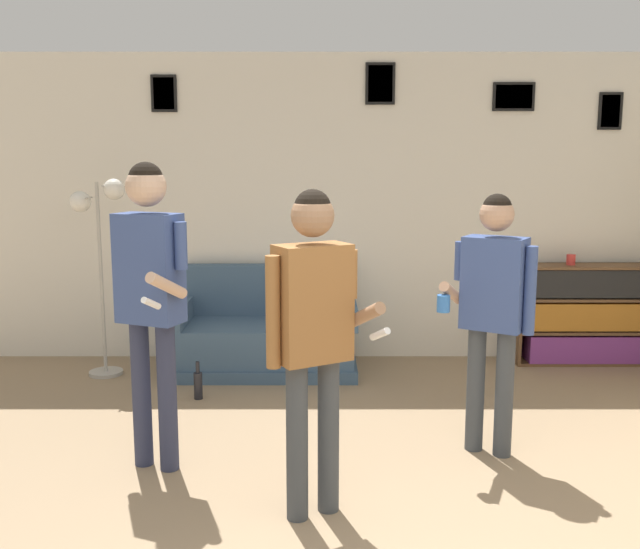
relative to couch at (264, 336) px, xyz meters
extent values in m
cube|color=silver|center=(0.73, 0.42, 1.06)|extent=(7.94, 0.06, 2.70)
cube|color=black|center=(2.14, 0.38, 2.03)|extent=(0.36, 0.02, 0.24)
cube|color=beige|center=(2.14, 0.37, 2.03)|extent=(0.32, 0.01, 0.20)
cube|color=black|center=(-0.88, 0.38, 2.06)|extent=(0.22, 0.02, 0.31)
cube|color=#B2B2BC|center=(-0.88, 0.37, 2.06)|extent=(0.18, 0.01, 0.27)
cube|color=black|center=(0.98, 0.38, 2.14)|extent=(0.26, 0.02, 0.35)
cube|color=gray|center=(0.98, 0.37, 2.14)|extent=(0.21, 0.01, 0.31)
cube|color=black|center=(2.98, 0.38, 1.91)|extent=(0.20, 0.02, 0.32)
cube|color=beige|center=(2.98, 0.37, 1.91)|extent=(0.16, 0.01, 0.27)
cube|color=#3D5670|center=(0.00, -0.05, -0.24)|extent=(1.54, 0.80, 0.10)
cube|color=#3D5670|center=(0.00, -0.05, -0.03)|extent=(1.48, 0.74, 0.32)
cube|color=#3D5670|center=(0.00, 0.28, 0.35)|extent=(1.48, 0.14, 0.45)
cube|color=#3D5670|center=(-0.71, -0.05, 0.22)|extent=(0.12, 0.74, 0.18)
cube|color=#3D5670|center=(0.71, -0.05, 0.22)|extent=(0.12, 0.74, 0.18)
cube|color=brown|center=(2.20, 0.20, 0.15)|extent=(0.02, 0.30, 0.88)
cube|color=brown|center=(2.79, 0.34, 0.15)|extent=(1.20, 0.01, 0.88)
cube|color=brown|center=(2.79, 0.20, -0.28)|extent=(1.15, 0.30, 0.02)
cube|color=brown|center=(2.79, 0.20, 0.58)|extent=(1.15, 0.30, 0.02)
cube|color=brown|center=(2.79, 0.20, 0.00)|extent=(1.15, 0.30, 0.02)
cube|color=brown|center=(2.79, 0.20, 0.30)|extent=(1.15, 0.30, 0.02)
cube|color=#7F3889|center=(2.79, 0.19, -0.15)|extent=(0.99, 0.26, 0.24)
cube|color=#B77023|center=(2.79, 0.19, 0.15)|extent=(0.99, 0.26, 0.24)
cube|color=black|center=(2.79, 0.19, 0.44)|extent=(0.99, 0.26, 0.24)
cylinder|color=#ADA89E|center=(-1.34, -0.16, -0.27)|extent=(0.28, 0.28, 0.03)
cylinder|color=#ADA89E|center=(-1.34, -0.16, 0.53)|extent=(0.03, 0.03, 1.58)
cylinder|color=#ADA89E|center=(-1.27, -0.16, 1.29)|extent=(0.02, 0.16, 0.02)
sphere|color=white|center=(-1.20, -0.16, 1.26)|extent=(0.17, 0.17, 0.17)
cylinder|color=#ADA89E|center=(-1.41, -0.16, 1.19)|extent=(0.02, 0.16, 0.02)
sphere|color=white|center=(-1.48, -0.16, 1.16)|extent=(0.17, 0.17, 0.17)
cylinder|color=#2D334C|center=(-0.58, -1.93, 0.15)|extent=(0.11, 0.11, 0.88)
cylinder|color=#2D334C|center=(-0.42, -2.00, 0.15)|extent=(0.11, 0.11, 0.88)
cube|color=#384C84|center=(-0.50, -1.96, 0.90)|extent=(0.41, 0.32, 0.62)
sphere|color=#D1A889|center=(-0.50, -1.96, 1.36)|extent=(0.23, 0.23, 0.23)
sphere|color=black|center=(-0.50, -1.96, 1.40)|extent=(0.19, 0.19, 0.19)
cylinder|color=#384C84|center=(-0.30, -2.05, 1.04)|extent=(0.07, 0.07, 0.26)
cylinder|color=#D1A889|center=(-0.36, -2.18, 0.84)|extent=(0.18, 0.32, 0.19)
cylinder|color=white|center=(-0.41, -2.32, 0.77)|extent=(0.09, 0.14, 0.09)
cylinder|color=#384C84|center=(-0.70, -1.88, 0.88)|extent=(0.07, 0.07, 0.59)
cylinder|color=#3D4247|center=(0.35, -2.57, 0.12)|extent=(0.11, 0.11, 0.82)
cylinder|color=#3D4247|center=(0.51, -2.49, 0.12)|extent=(0.11, 0.11, 0.82)
cube|color=#936033|center=(0.43, -2.53, 0.82)|extent=(0.41, 0.35, 0.58)
sphere|color=#997051|center=(0.43, -2.53, 1.24)|extent=(0.21, 0.21, 0.21)
sphere|color=black|center=(0.43, -2.53, 1.28)|extent=(0.18, 0.18, 0.18)
cylinder|color=#936033|center=(0.62, -2.43, 0.94)|extent=(0.07, 0.07, 0.24)
cylinder|color=#997051|center=(0.68, -2.54, 0.76)|extent=(0.20, 0.29, 0.18)
cylinder|color=white|center=(0.75, -2.66, 0.69)|extent=(0.10, 0.14, 0.09)
cylinder|color=#936033|center=(0.24, -2.64, 0.79)|extent=(0.07, 0.07, 0.54)
cylinder|color=#3D4247|center=(1.43, -1.71, 0.10)|extent=(0.11, 0.11, 0.79)
cylinder|color=#3D4247|center=(1.58, -1.80, 0.10)|extent=(0.11, 0.11, 0.79)
cube|color=#384C84|center=(1.51, -1.76, 0.77)|extent=(0.41, 0.36, 0.56)
sphere|color=tan|center=(1.51, -1.76, 1.19)|extent=(0.20, 0.20, 0.20)
sphere|color=black|center=(1.51, -1.76, 1.22)|extent=(0.17, 0.17, 0.17)
cylinder|color=#384C84|center=(1.69, -1.87, 0.75)|extent=(0.07, 0.07, 0.52)
cylinder|color=#384C84|center=(1.32, -1.64, 0.90)|extent=(0.07, 0.07, 0.24)
cylinder|color=tan|center=(1.25, -1.76, 0.72)|extent=(0.20, 0.28, 0.18)
cylinder|color=blue|center=(1.19, -1.87, 0.68)|extent=(0.08, 0.08, 0.10)
cylinder|color=black|center=(-0.46, -0.77, -0.19)|extent=(0.07, 0.07, 0.20)
cylinder|color=black|center=(-0.46, -0.77, -0.04)|extent=(0.03, 0.03, 0.09)
cylinder|color=red|center=(2.65, 0.20, 0.64)|extent=(0.08, 0.08, 0.09)
camera|label=1|loc=(0.46, -5.94, 1.52)|focal=40.00mm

